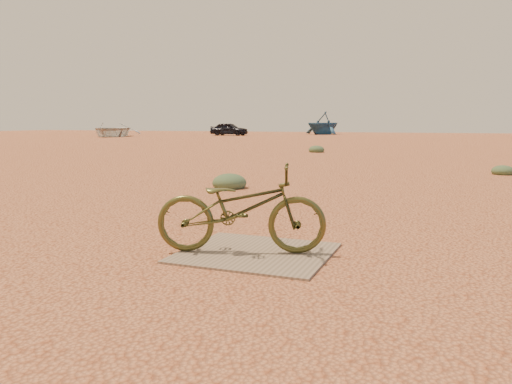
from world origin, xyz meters
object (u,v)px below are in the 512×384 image
(bicycle, at_px, (241,208))
(car, at_px, (229,129))
(boat_near_left, at_px, (112,130))
(plywood_board, at_px, (256,253))
(boat_far_left, at_px, (323,123))

(bicycle, distance_m, car, 43.99)
(car, relative_size, boat_near_left, 0.61)
(plywood_board, relative_size, boat_near_left, 0.24)
(plywood_board, distance_m, boat_near_left, 42.29)
(plywood_board, bearing_deg, bicycle, -156.42)
(plywood_board, xyz_separation_m, boat_near_left, (-26.72, 32.77, 0.61))
(boat_far_left, bearing_deg, plywood_board, -49.29)
(boat_near_left, bearing_deg, car, 20.18)
(plywood_board, relative_size, boat_far_left, 0.32)
(bicycle, distance_m, boat_far_left, 48.27)
(bicycle, xyz_separation_m, car, (-18.27, 40.01, 0.16))
(bicycle, xyz_separation_m, boat_near_left, (-26.59, 32.83, 0.16))
(boat_far_left, bearing_deg, bicycle, -49.47)
(car, bearing_deg, plywood_board, -155.90)
(bicycle, height_order, car, car)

